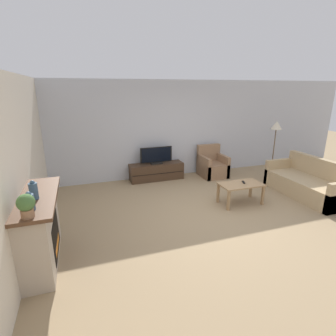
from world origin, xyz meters
The scene contains 14 objects.
ground_plane centered at (0.00, 0.00, 0.00)m, with size 24.00×24.00×0.00m, color #9E8460.
wall_back centered at (0.00, 2.72, 1.35)m, with size 12.00×0.06×2.70m.
wall_left centered at (-3.33, 0.00, 1.35)m, with size 0.06×12.00×2.70m.
fireplace centered at (-3.10, -0.52, 0.53)m, with size 0.51×1.58×1.04m.
mantel_vase_left centered at (-3.08, -0.99, 1.15)m, with size 0.11×0.11×0.24m.
mantel_vase_centre_left centered at (-3.08, -0.63, 1.17)m, with size 0.11×0.11×0.26m.
potted_plant centered at (-3.08, -1.19, 1.20)m, with size 0.20×0.20×0.29m.
tv_stand centered at (-0.48, 2.44, 0.23)m, with size 1.49×0.43×0.47m.
tv centered at (-0.48, 2.43, 0.68)m, with size 0.90×0.18×0.47m.
armchair centered at (1.15, 2.23, 0.29)m, with size 0.70×0.76×0.88m.
coffee_table centered at (0.83, 0.30, 0.40)m, with size 0.94×0.52×0.46m.
remote centered at (0.92, 0.34, 0.47)m, with size 0.09×0.15×0.02m.
couch centered at (2.65, 0.18, 0.28)m, with size 0.92×1.96×0.87m.
floor_lamp centered at (2.62, 1.46, 1.39)m, with size 0.30×0.30×1.63m.
Camera 1 is at (-2.43, -4.28, 2.47)m, focal length 28.00 mm.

